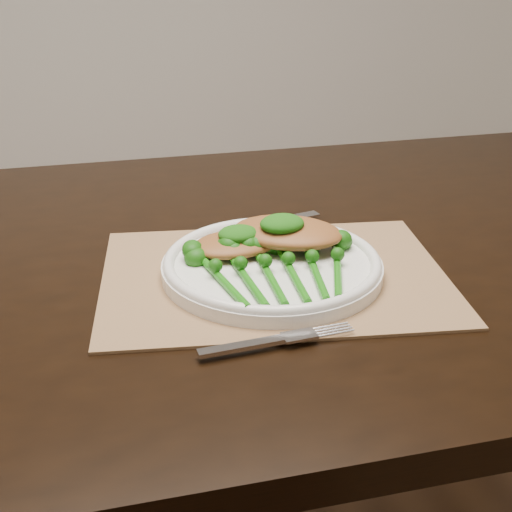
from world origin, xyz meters
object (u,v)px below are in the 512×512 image
object	(u,v)px
dinner_plate	(272,265)
dining_table	(208,466)
placemat	(274,276)
chicken_fillet_left	(236,244)
broccolini_bundle	(281,275)

from	to	relation	value
dinner_plate	dining_table	bearing A→B (deg)	125.94
dining_table	dinner_plate	distance (m)	0.41
placemat	chicken_fillet_left	bearing A→B (deg)	139.71
dining_table	chicken_fillet_left	bearing A→B (deg)	-56.26
dinner_plate	broccolini_bundle	world-z (taller)	broccolini_bundle
dining_table	broccolini_bundle	size ratio (longest dim) A/B	8.46
dining_table	chicken_fillet_left	size ratio (longest dim) A/B	14.04
dinner_plate	chicken_fillet_left	size ratio (longest dim) A/B	2.40
chicken_fillet_left	placemat	bearing A→B (deg)	-56.65
dinner_plate	chicken_fillet_left	world-z (taller)	chicken_fillet_left
dining_table	placemat	distance (m)	0.40
dining_table	dinner_plate	bearing A→B (deg)	-52.28
dining_table	placemat	size ratio (longest dim) A/B	3.78
dining_table	broccolini_bundle	distance (m)	0.43
chicken_fillet_left	broccolini_bundle	size ratio (longest dim) A/B	0.60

